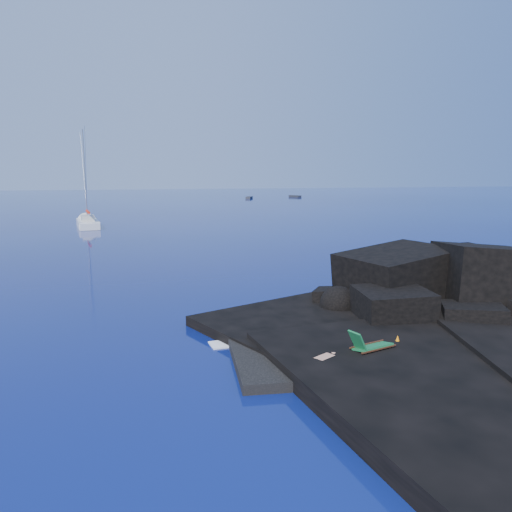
{
  "coord_description": "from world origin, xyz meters",
  "views": [
    {
      "loc": [
        -3.33,
        -16.24,
        6.86
      ],
      "look_at": [
        4.04,
        11.9,
        2.0
      ],
      "focal_mm": 35.0,
      "sensor_mm": 36.0,
      "label": 1
    }
  ],
  "objects": [
    {
      "name": "ground",
      "position": [
        0.0,
        0.0,
        0.0
      ],
      "size": [
        400.0,
        400.0,
        0.0
      ],
      "primitive_type": "plane",
      "color": "#040A3E",
      "rests_on": "ground"
    },
    {
      "name": "headland",
      "position": [
        13.0,
        3.0,
        0.0
      ],
      "size": [
        24.0,
        24.0,
        3.6
      ],
      "primitive_type": null,
      "color": "black",
      "rests_on": "ground"
    },
    {
      "name": "beach",
      "position": [
        4.5,
        0.5,
        0.0
      ],
      "size": [
        9.08,
        6.86,
        0.7
      ],
      "primitive_type": "cube",
      "rotation": [
        0.0,
        0.0,
        -0.1
      ],
      "color": "black",
      "rests_on": "ground"
    },
    {
      "name": "surf_foam",
      "position": [
        5.0,
        5.0,
        0.0
      ],
      "size": [
        10.0,
        8.0,
        0.06
      ],
      "primitive_type": null,
      "color": "white",
      "rests_on": "ground"
    },
    {
      "name": "sailboat",
      "position": [
        -8.07,
        50.93,
        0.0
      ],
      "size": [
        3.96,
        12.02,
        12.38
      ],
      "primitive_type": null,
      "rotation": [
        0.0,
        0.0,
        0.13
      ],
      "color": "silver",
      "rests_on": "ground"
    },
    {
      "name": "deck_chair",
      "position": [
        5.06,
        -0.77,
        0.93
      ],
      "size": [
        1.83,
        1.19,
        1.16
      ],
      "primitive_type": null,
      "rotation": [
        0.0,
        0.0,
        0.29
      ],
      "color": "#156233",
      "rests_on": "beach"
    },
    {
      "name": "towel",
      "position": [
        3.08,
        -1.05,
        0.37
      ],
      "size": [
        1.87,
        1.52,
        0.04
      ],
      "primitive_type": "cube",
      "rotation": [
        0.0,
        0.0,
        0.51
      ],
      "color": "white",
      "rests_on": "beach"
    },
    {
      "name": "sunbather",
      "position": [
        3.08,
        -1.05,
        0.53
      ],
      "size": [
        1.65,
        1.22,
        0.27
      ],
      "primitive_type": null,
      "rotation": [
        0.0,
        0.0,
        0.51
      ],
      "color": "tan",
      "rests_on": "towel"
    },
    {
      "name": "marker_cone",
      "position": [
        6.36,
        -0.24,
        0.6
      ],
      "size": [
        0.44,
        0.44,
        0.5
      ],
      "primitive_type": "cone",
      "rotation": [
        0.0,
        0.0,
        0.43
      ],
      "color": "orange",
      "rests_on": "beach"
    },
    {
      "name": "distant_boat_a",
      "position": [
        29.21,
        115.28,
        0.0
      ],
      "size": [
        2.83,
        4.21,
        0.54
      ],
      "primitive_type": "cube",
      "rotation": [
        0.0,
        0.0,
        -0.43
      ],
      "color": "#26262B",
      "rests_on": "ground"
    },
    {
      "name": "distant_boat_b",
      "position": [
        43.66,
        119.24,
        0.0
      ],
      "size": [
        2.77,
        4.18,
        0.54
      ],
      "primitive_type": "cube",
      "rotation": [
        0.0,
        0.0,
        0.42
      ],
      "color": "#222327",
      "rests_on": "ground"
    }
  ]
}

